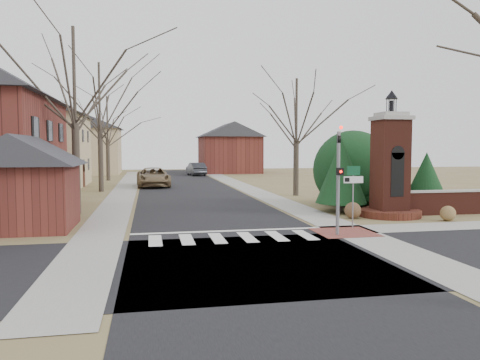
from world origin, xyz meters
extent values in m
plane|color=brown|center=(0.00, 0.00, 0.00)|extent=(120.00, 120.00, 0.00)
cube|color=black|center=(0.00, 22.00, 0.01)|extent=(8.00, 70.00, 0.01)
cube|color=black|center=(0.00, -3.00, 0.01)|extent=(120.00, 8.00, 0.01)
cube|color=silver|center=(0.00, 0.80, 0.01)|extent=(8.00, 2.20, 0.02)
cube|color=silver|center=(0.00, 2.30, 0.01)|extent=(8.00, 0.35, 0.02)
cube|color=gray|center=(5.20, 22.00, 0.01)|extent=(2.00, 60.00, 0.02)
cube|color=gray|center=(-5.20, 22.00, 0.01)|extent=(2.00, 60.00, 0.02)
cube|color=brown|center=(4.80, 1.00, 0.01)|extent=(2.40, 2.40, 0.02)
cylinder|color=slate|center=(4.30, 0.60, 2.10)|extent=(0.14, 0.14, 4.20)
imported|color=black|center=(4.30, 0.60, 4.05)|extent=(0.15, 0.18, 0.90)
sphere|color=#FF0C05|center=(4.30, 0.38, 4.35)|extent=(0.14, 0.14, 0.14)
cube|color=black|center=(4.30, 0.42, 2.60)|extent=(0.28, 0.16, 0.30)
sphere|color=#FF0C05|center=(4.30, 0.33, 2.60)|extent=(0.11, 0.11, 0.11)
cylinder|color=slate|center=(5.60, 2.00, 1.30)|extent=(0.06, 0.06, 2.60)
cube|color=silver|center=(5.60, 1.98, 2.15)|extent=(0.90, 0.03, 0.30)
cube|color=black|center=(5.30, 1.97, 2.15)|extent=(0.22, 0.02, 0.18)
cube|color=#0E4527|center=(5.60, 1.98, 2.55)|extent=(0.60, 0.03, 0.40)
cylinder|color=#522118|center=(9.00, 5.00, 0.18)|extent=(3.20, 3.20, 0.36)
cube|color=#522118|center=(9.00, 5.00, 2.50)|extent=(1.50, 1.50, 5.00)
cube|color=black|center=(9.00, 4.28, 2.20)|extent=(0.70, 0.10, 2.20)
cube|color=gray|center=(9.00, 5.00, 5.05)|extent=(1.70, 1.70, 0.20)
cube|color=gray|center=(9.00, 5.00, 5.25)|extent=(1.30, 1.30, 0.20)
cylinder|color=black|center=(9.00, 5.00, 5.65)|extent=(0.20, 0.20, 0.60)
cone|color=black|center=(9.00, 5.00, 6.25)|extent=(0.64, 0.64, 0.45)
cube|color=#522118|center=(13.50, 5.00, 0.60)|extent=(7.50, 0.40, 1.20)
cube|color=gray|center=(13.50, 5.00, 1.25)|extent=(7.50, 0.50, 0.10)
cube|color=tan|center=(-13.50, 27.00, 3.20)|extent=(9.00, 12.00, 6.40)
cube|color=maroon|center=(-8.50, 4.50, 1.40)|extent=(4.00, 4.00, 2.80)
cube|color=tan|center=(-12.00, 48.00, 3.00)|extent=(10.00, 8.00, 6.00)
cube|color=tan|center=(-14.80, 46.40, 6.99)|extent=(0.75, 0.75, 3.08)
cube|color=maroon|center=(8.00, 48.00, 2.50)|extent=(8.00, 8.00, 5.00)
cube|color=maroon|center=(5.76, 46.40, 5.90)|extent=(0.75, 0.75, 2.80)
cylinder|color=#473D33|center=(7.20, 7.00, 0.25)|extent=(0.20, 0.20, 0.50)
cone|color=black|center=(7.20, 7.00, 2.30)|extent=(2.80, 2.80, 3.60)
cylinder|color=#473D33|center=(10.50, 8.20, 0.25)|extent=(0.20, 0.20, 0.50)
cone|color=black|center=(10.50, 8.20, 2.60)|extent=(3.40, 3.40, 4.20)
cylinder|color=#473D33|center=(12.50, 7.20, 0.25)|extent=(0.20, 0.20, 0.50)
cone|color=black|center=(12.50, 7.20, 1.90)|extent=(2.40, 2.40, 2.80)
sphere|color=black|center=(9.00, 9.50, 2.40)|extent=(4.80, 4.80, 4.80)
cylinder|color=#473D33|center=(-7.00, 9.00, 2.42)|extent=(0.40, 0.40, 4.83)
cylinder|color=#473D33|center=(-7.00, 22.00, 2.52)|extent=(0.40, 0.40, 5.04)
cylinder|color=#473D33|center=(-7.50, 35.00, 2.21)|extent=(0.40, 0.40, 4.41)
cylinder|color=#473D33|center=(7.50, 16.00, 2.10)|extent=(0.40, 0.40, 4.20)
imported|color=olive|center=(-2.82, 26.02, 0.86)|extent=(3.10, 6.31, 1.72)
imported|color=#2E2F34|center=(2.70, 42.22, 0.82)|extent=(2.33, 5.14, 1.63)
sphere|color=brown|center=(6.80, 4.60, 0.41)|extent=(0.83, 0.83, 0.83)
sphere|color=olive|center=(11.00, 3.00, 0.37)|extent=(0.74, 0.74, 0.74)
camera|label=1|loc=(-3.21, -17.11, 3.56)|focal=35.00mm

